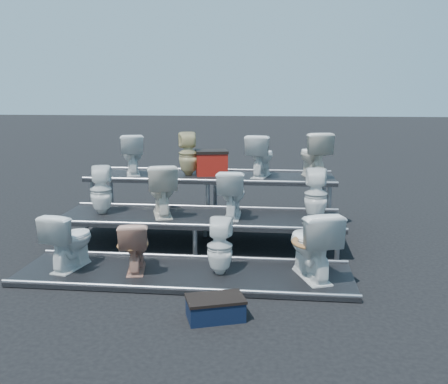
# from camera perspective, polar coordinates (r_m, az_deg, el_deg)

# --- Properties ---
(ground) EXTENTS (80.00, 80.00, 0.00)m
(ground) POSITION_cam_1_polar(r_m,az_deg,el_deg) (7.62, -2.71, -6.12)
(ground) COLOR black
(ground) RESTS_ON ground
(tier_front) EXTENTS (4.20, 1.20, 0.06)m
(tier_front) POSITION_cam_1_polar(r_m,az_deg,el_deg) (6.40, -4.54, -9.35)
(tier_front) COLOR black
(tier_front) RESTS_ON ground
(tier_mid) EXTENTS (4.20, 1.20, 0.46)m
(tier_mid) POSITION_cam_1_polar(r_m,az_deg,el_deg) (7.55, -2.72, -4.45)
(tier_mid) COLOR black
(tier_mid) RESTS_ON ground
(tier_back) EXTENTS (4.20, 1.20, 0.86)m
(tier_back) POSITION_cam_1_polar(r_m,az_deg,el_deg) (8.75, -1.42, -0.87)
(tier_back) COLOR black
(tier_back) RESTS_ON ground
(toilet_0) EXTENTS (0.56, 0.80, 0.75)m
(toilet_0) POSITION_cam_1_polar(r_m,az_deg,el_deg) (6.70, -17.25, -5.25)
(toilet_0) COLOR white
(toilet_0) RESTS_ON tier_front
(toilet_1) EXTENTS (0.48, 0.70, 0.65)m
(toilet_1) POSITION_cam_1_polar(r_m,az_deg,el_deg) (6.43, -10.14, -6.05)
(toilet_1) COLOR tan
(toilet_1) RESTS_ON tier_front
(toilet_2) EXTENTS (0.32, 0.32, 0.70)m
(toilet_2) POSITION_cam_1_polar(r_m,az_deg,el_deg) (6.21, -0.48, -6.24)
(toilet_2) COLOR white
(toilet_2) RESTS_ON tier_front
(toilet_3) EXTENTS (0.73, 0.95, 0.86)m
(toilet_3) POSITION_cam_1_polar(r_m,az_deg,el_deg) (6.16, 10.01, -5.83)
(toilet_3) COLOR white
(toilet_3) RESTS_ON tier_front
(toilet_4) EXTENTS (0.40, 0.41, 0.73)m
(toilet_4) POSITION_cam_1_polar(r_m,az_deg,el_deg) (7.79, -13.86, 0.21)
(toilet_4) COLOR white
(toilet_4) RESTS_ON tier_mid
(toilet_5) EXTENTS (0.65, 0.87, 0.79)m
(toilet_5) POSITION_cam_1_polar(r_m,az_deg,el_deg) (7.52, -7.15, 0.29)
(toilet_5) COLOR white
(toilet_5) RESTS_ON tier_mid
(toilet_6) EXTENTS (0.40, 0.70, 0.72)m
(toilet_6) POSITION_cam_1_polar(r_m,az_deg,el_deg) (7.35, 0.92, -0.16)
(toilet_6) COLOR white
(toilet_6) RESTS_ON tier_mid
(toilet_7) EXTENTS (0.35, 0.36, 0.74)m
(toilet_7) POSITION_cam_1_polar(r_m,az_deg,el_deg) (7.34, 10.46, -0.27)
(toilet_7) COLOR white
(toilet_7) RESTS_ON tier_mid
(toilet_8) EXTENTS (0.59, 0.78, 0.71)m
(toilet_8) POSITION_cam_1_polar(r_m,az_deg,el_deg) (8.91, -10.45, 4.28)
(toilet_8) COLOR white
(toilet_8) RESTS_ON tier_back
(toilet_9) EXTENTS (0.42, 0.42, 0.74)m
(toilet_9) POSITION_cam_1_polar(r_m,az_deg,el_deg) (8.68, -4.10, 4.37)
(toilet_9) COLOR #CCBD85
(toilet_9) RESTS_ON tier_back
(toilet_10) EXTENTS (0.54, 0.78, 0.72)m
(toilet_10) POSITION_cam_1_polar(r_m,az_deg,el_deg) (8.55, 4.22, 4.18)
(toilet_10) COLOR white
(toilet_10) RESTS_ON tier_back
(toilet_11) EXTENTS (0.63, 0.85, 0.77)m
(toilet_11) POSITION_cam_1_polar(r_m,az_deg,el_deg) (8.56, 10.22, 4.22)
(toilet_11) COLOR white
(toilet_11) RESTS_ON tier_back
(red_crate) EXTENTS (0.61, 0.53, 0.38)m
(red_crate) POSITION_cam_1_polar(r_m,az_deg,el_deg) (8.72, -1.44, 3.23)
(red_crate) COLOR #9F1411
(red_crate) RESTS_ON tier_back
(step_stool) EXTENTS (0.65, 0.51, 0.20)m
(step_stool) POSITION_cam_1_polar(r_m,az_deg,el_deg) (5.25, -0.99, -13.27)
(step_stool) COLOR black
(step_stool) RESTS_ON ground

